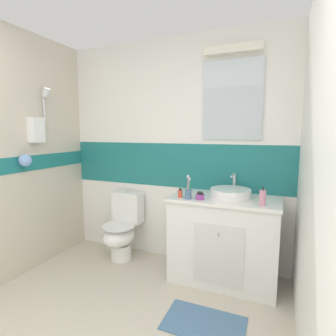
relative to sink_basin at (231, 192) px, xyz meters
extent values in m
cube|color=beige|center=(-0.70, -0.96, -0.92)|extent=(3.20, 3.48, 0.04)
cube|color=white|center=(-0.70, 0.29, -0.47)|extent=(3.20, 0.10, 0.85)
cube|color=#1E7272|center=(-0.70, 0.28, 0.20)|extent=(3.20, 0.10, 0.50)
cube|color=white|center=(-0.70, 0.29, 1.03)|extent=(3.20, 0.10, 1.15)
cube|color=silver|center=(-0.05, 0.22, 0.90)|extent=(0.60, 0.02, 0.80)
cube|color=white|center=(-0.05, 0.19, 1.38)|extent=(0.56, 0.10, 0.08)
cube|color=white|center=(-1.95, -0.49, 0.60)|extent=(0.10, 0.14, 0.26)
cylinder|color=silver|center=(-1.97, -0.35, 0.80)|extent=(0.02, 0.02, 0.40)
cylinder|color=silver|center=(-1.93, -0.35, 1.00)|extent=(0.10, 0.07, 0.11)
sphere|color=#7FA5E5|center=(-1.92, -0.68, 0.30)|extent=(0.12, 0.12, 0.12)
cube|color=white|center=(0.65, -0.96, 0.35)|extent=(0.10, 3.48, 2.50)
cube|color=white|center=(-0.05, -0.03, -0.49)|extent=(1.01, 0.53, 0.82)
cube|color=white|center=(-0.05, -0.04, -0.06)|extent=(1.03, 0.55, 0.03)
cube|color=silver|center=(-0.05, -0.29, -0.53)|extent=(0.46, 0.01, 0.57)
cylinder|color=silver|center=(-0.05, -0.31, -0.32)|extent=(0.02, 0.02, 0.03)
cylinder|color=white|center=(0.00, 0.00, 0.00)|extent=(0.39, 0.39, 0.08)
cylinder|color=#B3B3B8|center=(0.00, 0.00, 0.03)|extent=(0.32, 0.32, 0.01)
cylinder|color=silver|center=(0.00, 0.22, 0.05)|extent=(0.03, 0.03, 0.20)
cylinder|color=silver|center=(0.00, 0.11, 0.15)|extent=(0.02, 0.18, 0.02)
cylinder|color=white|center=(-1.24, -0.04, -0.81)|extent=(0.24, 0.24, 0.18)
ellipsoid|color=white|center=(-1.24, -0.08, -0.61)|extent=(0.34, 0.42, 0.22)
cylinder|color=white|center=(-1.24, -0.08, -0.48)|extent=(0.37, 0.37, 0.02)
cube|color=white|center=(-1.24, 0.13, -0.31)|extent=(0.36, 0.17, 0.36)
cylinder|color=silver|center=(-1.24, 0.13, -0.13)|extent=(0.04, 0.04, 0.02)
cylinder|color=#4C7299|center=(-0.36, -0.22, 0.00)|extent=(0.06, 0.06, 0.09)
cylinder|color=gold|center=(-0.37, -0.21, 0.07)|extent=(0.03, 0.02, 0.18)
cube|color=white|center=(-0.37, -0.21, 0.17)|extent=(0.02, 0.02, 0.03)
cylinder|color=#D872BF|center=(-0.36, -0.23, 0.08)|extent=(0.02, 0.02, 0.19)
cube|color=white|center=(-0.36, -0.23, 0.17)|extent=(0.01, 0.02, 0.03)
cylinder|color=#3FB259|center=(-0.35, -0.21, 0.06)|extent=(0.02, 0.02, 0.16)
cube|color=white|center=(-0.35, -0.21, 0.15)|extent=(0.01, 0.02, 0.03)
cylinder|color=pink|center=(0.30, -0.19, 0.02)|extent=(0.06, 0.06, 0.13)
cylinder|color=#262626|center=(0.30, -0.19, 0.10)|extent=(0.01, 0.01, 0.04)
cylinder|color=#262626|center=(0.30, -0.20, 0.12)|extent=(0.01, 0.02, 0.01)
cylinder|color=#993F99|center=(-0.25, -0.20, -0.02)|extent=(0.08, 0.08, 0.05)
cylinder|color=black|center=(-0.25, -0.20, 0.02)|extent=(0.06, 0.06, 0.02)
cube|color=#D84C33|center=(-0.45, -0.21, -0.01)|extent=(0.04, 0.03, 0.07)
cylinder|color=black|center=(-0.45, -0.21, 0.04)|extent=(0.03, 0.03, 0.02)
cube|color=#4C7299|center=(-0.06, -0.72, -0.89)|extent=(0.62, 0.38, 0.01)
camera|label=1|loc=(0.40, -2.56, 0.59)|focal=28.39mm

